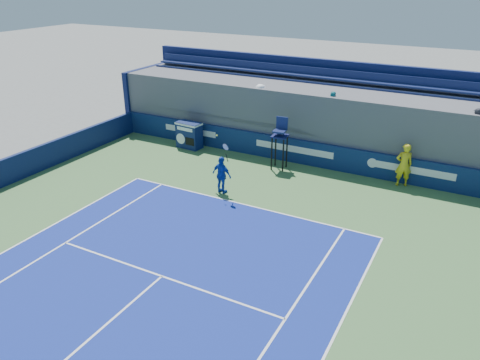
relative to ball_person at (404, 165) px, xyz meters
The scene contains 6 objects.
ball_person is the anchor object (origin of this frame).
back_hoarding 5.20m from the ball_person, behind, with size 20.40×0.21×1.20m.
match_clock 10.85m from the ball_person, behind, with size 1.37×0.83×1.40m.
umpire_chair 5.58m from the ball_person, behind, with size 0.76×0.76×2.48m.
tennis_player 7.85m from the ball_person, 146.35° to the right, with size 1.00×0.56×2.57m.
stadium_seating 5.75m from the ball_person, 155.39° to the left, with size 21.00×4.05×4.40m.
Camera 1 is at (7.74, -2.96, 8.61)m, focal length 35.00 mm.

